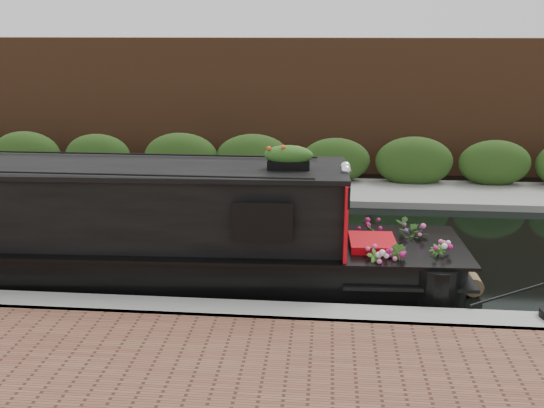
{
  "coord_description": "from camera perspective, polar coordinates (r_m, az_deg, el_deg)",
  "views": [
    {
      "loc": [
        2.09,
        -11.46,
        4.27
      ],
      "look_at": [
        1.08,
        -0.6,
        1.1
      ],
      "focal_mm": 40.0,
      "sensor_mm": 36.0,
      "label": 1
    }
  ],
  "objects": [
    {
      "name": "far_brick_wall",
      "position": [
        19.26,
        -1.05,
        3.41
      ],
      "size": [
        40.0,
        1.0,
        8.0
      ],
      "primitive_type": "cube",
      "color": "brown",
      "rests_on": "ground"
    },
    {
      "name": "near_bank_coping",
      "position": [
        9.45,
        -8.22,
        -10.84
      ],
      "size": [
        40.0,
        0.6,
        0.5
      ],
      "primitive_type": "cube",
      "color": "gray",
      "rests_on": "ground"
    },
    {
      "name": "far_hedge",
      "position": [
        17.23,
        -1.82,
        1.87
      ],
      "size": [
        40.0,
        1.1,
        2.8
      ],
      "primitive_type": "cube",
      "color": "#254216",
      "rests_on": "ground"
    },
    {
      "name": "narrowboat",
      "position": [
        10.84,
        -14.44,
        -3.03
      ],
      "size": [
        11.42,
        2.4,
        2.67
      ],
      "rotation": [
        0.0,
        0.0,
        0.04
      ],
      "color": "black",
      "rests_on": "ground"
    },
    {
      "name": "far_bank_path",
      "position": [
        16.37,
        -2.21,
        1.09
      ],
      "size": [
        40.0,
        2.4,
        0.34
      ],
      "primitive_type": "cube",
      "color": "gray",
      "rests_on": "ground"
    },
    {
      "name": "ground",
      "position": [
        12.41,
        -4.73,
        -3.97
      ],
      "size": [
        80.0,
        80.0,
        0.0
      ],
      "primitive_type": "plane",
      "color": "black",
      "rests_on": "ground"
    },
    {
      "name": "rope_fender",
      "position": [
        10.74,
        18.3,
        -7.16
      ],
      "size": [
        0.32,
        0.37,
        0.32
      ],
      "primitive_type": "cylinder",
      "rotation": [
        1.57,
        0.0,
        0.0
      ],
      "color": "brown",
      "rests_on": "ground"
    }
  ]
}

